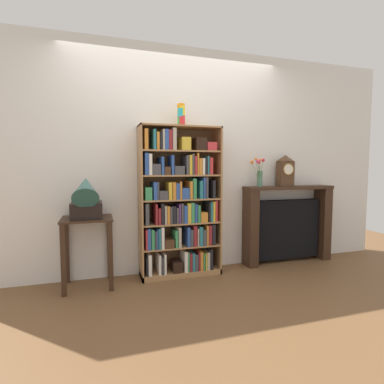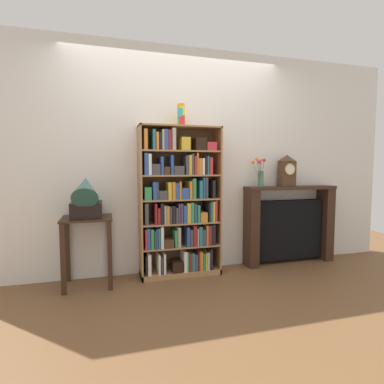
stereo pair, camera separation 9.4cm
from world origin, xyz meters
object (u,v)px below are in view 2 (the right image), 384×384
object	(u,v)px
gramophone	(86,198)
mantel_clock	(287,171)
fireplace_mantel	(289,225)
bookshelf	(180,206)
flower_vase	(260,174)
side_table_left	(87,237)
cup_stack	(181,115)

from	to	relation	value
gramophone	mantel_clock	world-z (taller)	mantel_clock
gramophone	fireplace_mantel	xyz separation A→B (m)	(2.44, 0.17, -0.43)
mantel_clock	bookshelf	bearing A→B (deg)	-178.53
gramophone	flower_vase	xyz separation A→B (m)	(2.00, 0.14, 0.23)
bookshelf	side_table_left	world-z (taller)	bookshelf
cup_stack	gramophone	bearing A→B (deg)	-173.06
gramophone	mantel_clock	bearing A→B (deg)	3.56
bookshelf	side_table_left	distance (m)	1.03
side_table_left	mantel_clock	distance (m)	2.47
bookshelf	cup_stack	distance (m)	1.01
fireplace_mantel	mantel_clock	bearing A→B (deg)	-158.96
fireplace_mantel	flower_vase	xyz separation A→B (m)	(-0.43, -0.03, 0.66)
side_table_left	fireplace_mantel	size ratio (longest dim) A/B	0.60
fireplace_mantel	flower_vase	world-z (taller)	flower_vase
mantel_clock	flower_vase	world-z (taller)	mantel_clock
bookshelf	cup_stack	xyz separation A→B (m)	(0.02, 0.01, 1.01)
side_table_left	gramophone	world-z (taller)	gramophone
bookshelf	side_table_left	size ratio (longest dim) A/B	2.34
bookshelf	mantel_clock	distance (m)	1.45
flower_vase	gramophone	bearing A→B (deg)	-175.88
cup_stack	bookshelf	bearing A→B (deg)	-155.39
bookshelf	gramophone	xyz separation A→B (m)	(-0.99, -0.11, 0.13)
side_table_left	fireplace_mantel	bearing A→B (deg)	2.59
flower_vase	bookshelf	bearing A→B (deg)	-178.21
gramophone	fireplace_mantel	size ratio (longest dim) A/B	0.42
bookshelf	flower_vase	distance (m)	1.08
bookshelf	mantel_clock	xyz separation A→B (m)	(1.39, 0.04, 0.40)
cup_stack	mantel_clock	distance (m)	1.50
cup_stack	flower_vase	distance (m)	1.19
side_table_left	mantel_clock	world-z (taller)	mantel_clock
bookshelf	flower_vase	xyz separation A→B (m)	(1.02, 0.03, 0.36)
cup_stack	gramophone	distance (m)	1.34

